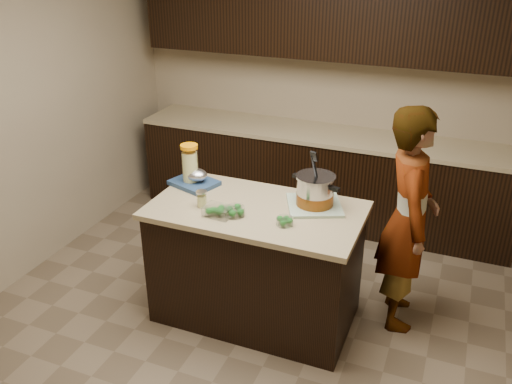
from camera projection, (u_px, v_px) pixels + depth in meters
ground_plane at (256, 314)px, 4.10m from camera, size 4.00×4.00×0.00m
room_shell at (256, 91)px, 3.36m from camera, size 4.04×4.04×2.72m
back_cabinets at (324, 127)px, 5.15m from camera, size 3.60×0.63×2.33m
island at (256, 263)px, 3.90m from camera, size 1.46×0.81×0.90m
dish_towel at (314, 205)px, 3.73m from camera, size 0.47×0.47×0.02m
stock_pot at (315, 192)px, 3.68m from camera, size 0.37×0.35×0.38m
lemonade_pitcher at (190, 167)px, 3.99m from camera, size 0.13×0.13×0.31m
mason_jar at (202, 199)px, 3.71m from camera, size 0.09×0.09×0.12m
broccoli_tub_left at (235, 212)px, 3.60m from camera, size 0.17×0.17×0.06m
broccoli_tub_right at (285, 222)px, 3.48m from camera, size 0.14×0.14×0.05m
broccoli_tub_rect at (218, 212)px, 3.60m from camera, size 0.19×0.15×0.07m
blue_tray at (195, 180)px, 4.03m from camera, size 0.39×0.35×0.12m
person at (408, 220)px, 3.73m from camera, size 0.52×0.67×1.63m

